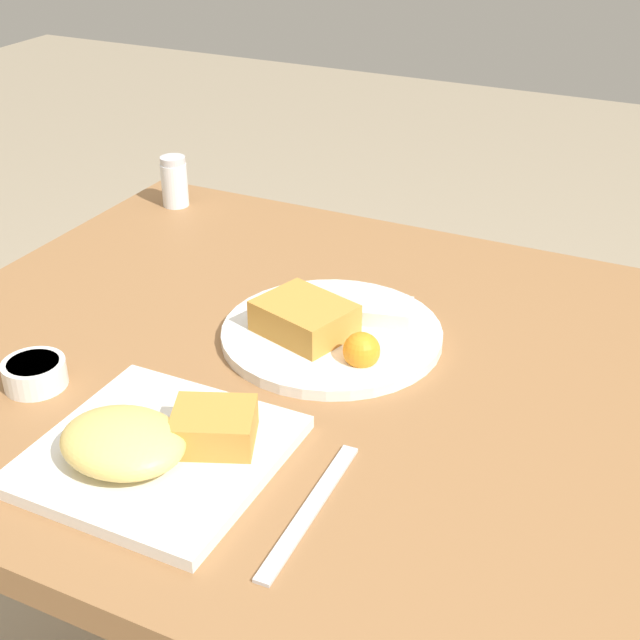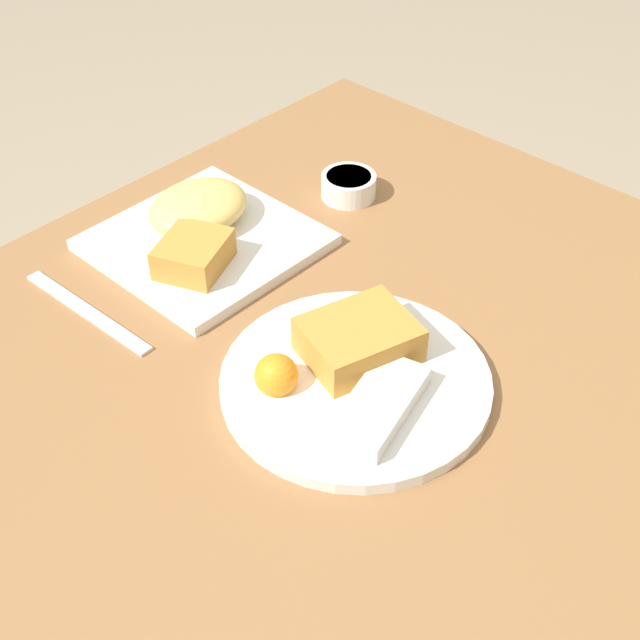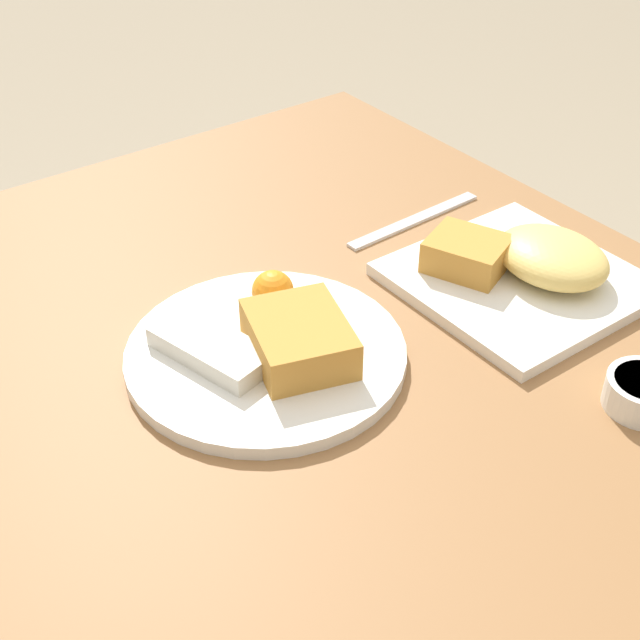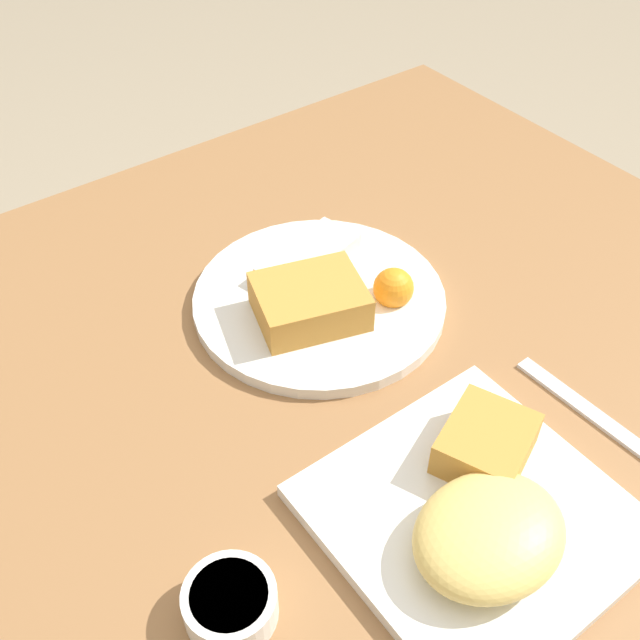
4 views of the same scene
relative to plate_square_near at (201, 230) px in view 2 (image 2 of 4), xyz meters
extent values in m
cube|color=olive|center=(0.05, 0.25, -0.04)|extent=(1.01, 0.85, 0.04)
cylinder|color=brown|center=(-0.40, -0.12, -0.40)|extent=(0.05, 0.05, 0.69)
cube|color=white|center=(0.00, 0.01, -0.01)|extent=(0.23, 0.23, 0.01)
ellipsoid|color=#EFCC6B|center=(-0.02, -0.02, 0.01)|extent=(0.13, 0.11, 0.04)
cube|color=#C68938|center=(0.05, 0.04, 0.01)|extent=(0.10, 0.10, 0.04)
cylinder|color=white|center=(0.06, 0.30, -0.01)|extent=(0.27, 0.27, 0.01)
cube|color=#C68938|center=(0.03, 0.28, 0.01)|extent=(0.13, 0.12, 0.04)
cube|color=silver|center=(0.08, 0.35, 0.00)|extent=(0.13, 0.08, 0.02)
sphere|color=orange|center=(0.12, 0.25, 0.01)|extent=(0.04, 0.04, 0.04)
cylinder|color=white|center=(-0.20, 0.06, -0.01)|extent=(0.07, 0.07, 0.03)
cylinder|color=beige|center=(-0.20, 0.06, 0.01)|extent=(0.06, 0.06, 0.00)
cube|color=silver|center=(0.17, 0.00, -0.02)|extent=(0.02, 0.20, 0.00)
camera|label=1|loc=(0.46, -0.56, 0.54)|focal=50.00mm
camera|label=2|loc=(0.55, 0.71, 0.62)|focal=50.00mm
camera|label=3|loc=(-0.52, 0.66, 0.53)|focal=50.00mm
camera|label=4|loc=(-0.30, -0.19, 0.53)|focal=42.00mm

